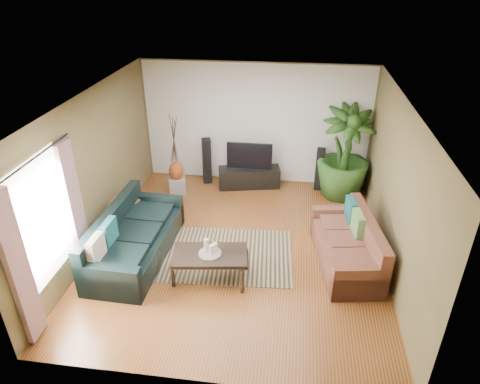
% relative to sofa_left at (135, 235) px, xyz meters
% --- Properties ---
extents(floor, '(5.50, 5.50, 0.00)m').
position_rel_sofa_left_xyz_m(floor, '(1.71, 0.41, -0.42)').
color(floor, brown).
rests_on(floor, ground).
extents(ceiling, '(5.50, 5.50, 0.00)m').
position_rel_sofa_left_xyz_m(ceiling, '(1.71, 0.41, 2.28)').
color(ceiling, white).
rests_on(ceiling, ground).
extents(wall_back, '(5.00, 0.00, 5.00)m').
position_rel_sofa_left_xyz_m(wall_back, '(1.71, 3.16, 0.93)').
color(wall_back, olive).
rests_on(wall_back, ground).
extents(wall_front, '(5.00, 0.00, 5.00)m').
position_rel_sofa_left_xyz_m(wall_front, '(1.71, -2.34, 0.93)').
color(wall_front, olive).
rests_on(wall_front, ground).
extents(wall_left, '(0.00, 5.50, 5.50)m').
position_rel_sofa_left_xyz_m(wall_left, '(-0.79, 0.41, 0.92)').
color(wall_left, olive).
rests_on(wall_left, ground).
extents(wall_right, '(0.00, 5.50, 5.50)m').
position_rel_sofa_left_xyz_m(wall_right, '(4.21, 0.41, 0.92)').
color(wall_right, olive).
rests_on(wall_right, ground).
extents(backwall_panel, '(4.90, 0.00, 4.90)m').
position_rel_sofa_left_xyz_m(backwall_panel, '(1.71, 3.15, 0.93)').
color(backwall_panel, white).
rests_on(backwall_panel, ground).
extents(window_pane, '(0.00, 1.80, 1.80)m').
position_rel_sofa_left_xyz_m(window_pane, '(-0.77, -1.19, 0.97)').
color(window_pane, white).
rests_on(window_pane, ground).
extents(curtain_near, '(0.08, 0.35, 2.20)m').
position_rel_sofa_left_xyz_m(curtain_near, '(-0.72, -1.94, 0.72)').
color(curtain_near, gray).
rests_on(curtain_near, ground).
extents(curtain_far, '(0.08, 0.35, 2.20)m').
position_rel_sofa_left_xyz_m(curtain_far, '(-0.72, -0.44, 0.72)').
color(curtain_far, gray).
rests_on(curtain_far, ground).
extents(curtain_rod, '(0.03, 1.90, 0.03)m').
position_rel_sofa_left_xyz_m(curtain_rod, '(-0.72, -1.19, 1.87)').
color(curtain_rod, black).
rests_on(curtain_rod, ground).
extents(sofa_left, '(1.08, 2.38, 0.85)m').
position_rel_sofa_left_xyz_m(sofa_left, '(0.00, 0.00, 0.00)').
color(sofa_left, black).
rests_on(sofa_left, floor).
extents(sofa_right, '(1.13, 1.98, 0.85)m').
position_rel_sofa_left_xyz_m(sofa_right, '(3.54, 0.25, 0.00)').
color(sofa_right, brown).
rests_on(sofa_right, floor).
extents(area_rug, '(2.37, 1.75, 0.01)m').
position_rel_sofa_left_xyz_m(area_rug, '(1.53, 0.21, -0.42)').
color(area_rug, tan).
rests_on(area_rug, floor).
extents(coffee_table, '(1.25, 0.79, 0.48)m').
position_rel_sofa_left_xyz_m(coffee_table, '(1.37, -0.41, -0.19)').
color(coffee_table, black).
rests_on(coffee_table, floor).
extents(candle_tray, '(0.36, 0.36, 0.02)m').
position_rel_sofa_left_xyz_m(candle_tray, '(1.37, -0.41, 0.06)').
color(candle_tray, gray).
rests_on(candle_tray, coffee_table).
extents(candle_tall, '(0.07, 0.07, 0.23)m').
position_rel_sofa_left_xyz_m(candle_tall, '(1.31, -0.38, 0.19)').
color(candle_tall, beige).
rests_on(candle_tall, candle_tray).
extents(candle_mid, '(0.07, 0.07, 0.18)m').
position_rel_sofa_left_xyz_m(candle_mid, '(1.41, -0.45, 0.16)').
color(candle_mid, beige).
rests_on(candle_mid, candle_tray).
extents(candle_short, '(0.07, 0.07, 0.15)m').
position_rel_sofa_left_xyz_m(candle_short, '(1.44, -0.35, 0.14)').
color(candle_short, '#F0E5CB').
rests_on(candle_short, candle_tray).
extents(tv_stand, '(1.41, 0.68, 0.45)m').
position_rel_sofa_left_xyz_m(tv_stand, '(1.62, 2.81, -0.20)').
color(tv_stand, black).
rests_on(tv_stand, floor).
extents(television, '(1.00, 0.05, 0.59)m').
position_rel_sofa_left_xyz_m(television, '(1.62, 2.83, 0.32)').
color(television, black).
rests_on(television, tv_stand).
extents(speaker_left, '(0.25, 0.26, 1.05)m').
position_rel_sofa_left_xyz_m(speaker_left, '(0.64, 2.91, 0.10)').
color(speaker_left, black).
rests_on(speaker_left, floor).
extents(speaker_right, '(0.20, 0.21, 0.96)m').
position_rel_sofa_left_xyz_m(speaker_right, '(3.16, 2.91, 0.06)').
color(speaker_right, black).
rests_on(speaker_right, floor).
extents(potted_plant, '(1.33, 1.33, 1.98)m').
position_rel_sofa_left_xyz_m(potted_plant, '(3.63, 2.68, 0.56)').
color(potted_plant, '#254C19').
rests_on(potted_plant, floor).
extents(plant_pot, '(0.36, 0.36, 0.28)m').
position_rel_sofa_left_xyz_m(plant_pot, '(3.63, 2.68, -0.28)').
color(plant_pot, black).
rests_on(plant_pot, floor).
extents(pedestal, '(0.44, 0.44, 0.35)m').
position_rel_sofa_left_xyz_m(pedestal, '(0.08, 2.34, -0.25)').
color(pedestal, gray).
rests_on(pedestal, floor).
extents(vase, '(0.32, 0.32, 0.45)m').
position_rel_sofa_left_xyz_m(vase, '(0.08, 2.34, 0.08)').
color(vase, maroon).
rests_on(vase, pedestal).
extents(side_table, '(0.62, 0.62, 0.54)m').
position_rel_sofa_left_xyz_m(side_table, '(-0.54, 0.91, -0.15)').
color(side_table, olive).
rests_on(side_table, floor).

